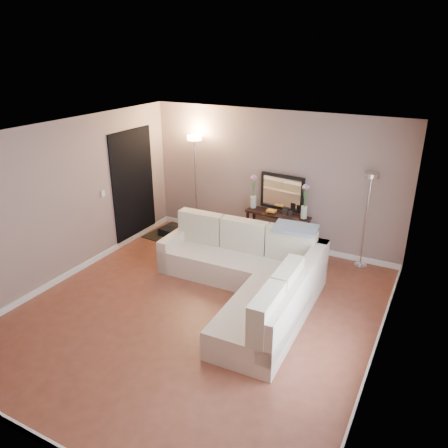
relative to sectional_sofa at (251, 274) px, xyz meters
The scene contains 23 objects.
floor 0.99m from the sectional_sofa, 121.34° to the right, with size 5.00×5.50×0.01m, color brown.
ceiling 2.43m from the sectional_sofa, 121.34° to the right, with size 5.00×5.50×0.01m, color white.
wall_back 2.24m from the sectional_sofa, 103.58° to the left, with size 5.00×0.02×2.60m, color gray.
wall_front 3.70m from the sectional_sofa, 97.67° to the right, with size 5.00×0.02×2.60m, color gray.
wall_left 3.23m from the sectional_sofa, 165.29° to the right, with size 0.02×5.50×2.60m, color gray.
wall_right 2.38m from the sectional_sofa, 21.10° to the right, with size 0.02×5.50×2.60m, color gray.
baseboard_back 2.03m from the sectional_sofa, 103.75° to the left, with size 5.00×0.03×0.10m, color white.
baseboard_front 3.56m from the sectional_sofa, 97.73° to the right, with size 5.00×0.03×0.10m, color white.
baseboard_left 3.08m from the sectional_sofa, 165.17° to the right, with size 0.03×5.50×0.10m, color white.
baseboard_right 2.18m from the sectional_sofa, 21.33° to the right, with size 0.03×5.50×0.10m, color white.
doorway 3.18m from the sectional_sofa, 162.79° to the left, with size 0.02×1.20×2.20m, color black.
switch_plate 3.08m from the sectional_sofa, behind, with size 0.02×0.08×0.12m, color white.
sectional_sofa is the anchor object (origin of this frame).
throw_blanket 1.02m from the sectional_sofa, 56.28° to the left, with size 0.68×0.39×0.05m, color gray.
console_table 1.72m from the sectional_sofa, 100.28° to the left, with size 1.25×0.42×0.75m.
leaning_mirror 2.00m from the sectional_sofa, 96.85° to the left, with size 0.87×0.11×0.68m.
table_decor 1.72m from the sectional_sofa, 98.25° to the left, with size 0.52×0.13×0.12m.
flower_vase_left 2.00m from the sectional_sofa, 113.55° to the left, with size 0.14×0.12×0.65m.
flower_vase_right 1.80m from the sectional_sofa, 80.18° to the left, with size 0.14×0.12×0.65m.
floor_lamp_lit 2.91m from the sectional_sofa, 139.40° to the left, with size 0.31×0.31×2.03m.
floor_lamp_unlit 2.39m from the sectional_sofa, 52.95° to the left, with size 0.26×0.26×1.72m.
charcoal_rug 2.62m from the sectional_sofa, 147.79° to the left, with size 1.32×0.99×0.02m, color black.
black_bag 2.76m from the sectional_sofa, 152.16° to the left, with size 0.38×0.26×0.24m, color black.
Camera 1 is at (2.91, -4.70, 3.65)m, focal length 35.00 mm.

